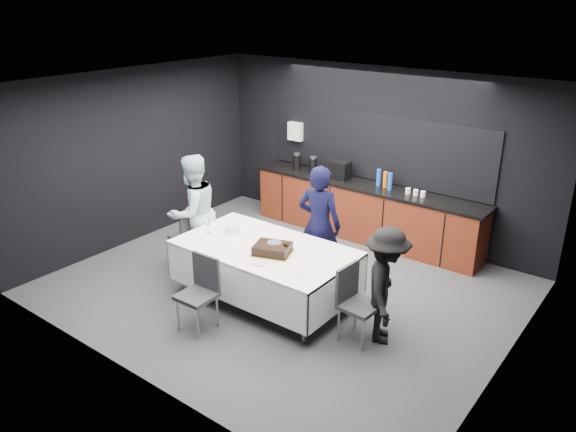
% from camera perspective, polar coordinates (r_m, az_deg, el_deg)
% --- Properties ---
extents(ground, '(6.00, 6.00, 0.00)m').
position_cam_1_polar(ground, '(7.95, -0.44, -7.26)').
color(ground, '#414146').
rests_on(ground, ground).
extents(room_shell, '(6.04, 5.04, 2.82)m').
position_cam_1_polar(room_shell, '(7.23, -0.48, 5.73)').
color(room_shell, white).
rests_on(room_shell, ground).
extents(kitchenette, '(4.10, 0.64, 2.05)m').
position_cam_1_polar(kitchenette, '(9.41, 7.75, 0.96)').
color(kitchenette, '#571D0D').
rests_on(kitchenette, ground).
extents(party_table, '(2.32, 1.32, 0.78)m').
position_cam_1_polar(party_table, '(7.37, -2.36, -4.10)').
color(party_table, '#99999E').
rests_on(party_table, ground).
extents(cake_assembly, '(0.58, 0.53, 0.16)m').
position_cam_1_polar(cake_assembly, '(7.11, -1.58, -3.35)').
color(cake_assembly, gold).
rests_on(cake_assembly, party_table).
extents(plate_stack, '(0.20, 0.20, 0.10)m').
position_cam_1_polar(plate_stack, '(7.75, -5.63, -1.33)').
color(plate_stack, white).
rests_on(plate_stack, party_table).
extents(loose_plate_near, '(0.20, 0.20, 0.01)m').
position_cam_1_polar(loose_plate_near, '(7.34, -6.24, -3.11)').
color(loose_plate_near, white).
rests_on(loose_plate_near, party_table).
extents(loose_plate_right_a, '(0.20, 0.20, 0.01)m').
position_cam_1_polar(loose_plate_right_a, '(6.95, 2.46, -4.47)').
color(loose_plate_right_a, white).
rests_on(loose_plate_right_a, party_table).
extents(loose_plate_right_b, '(0.21, 0.21, 0.01)m').
position_cam_1_polar(loose_plate_right_b, '(6.60, 0.86, -5.99)').
color(loose_plate_right_b, white).
rests_on(loose_plate_right_b, party_table).
extents(loose_plate_far, '(0.18, 0.18, 0.01)m').
position_cam_1_polar(loose_plate_far, '(7.44, -0.10, -2.62)').
color(loose_plate_far, white).
rests_on(loose_plate_far, party_table).
extents(fork_pile, '(0.19, 0.14, 0.03)m').
position_cam_1_polar(fork_pile, '(6.85, -2.95, -4.81)').
color(fork_pile, white).
rests_on(fork_pile, party_table).
extents(champagne_flute, '(0.06, 0.06, 0.22)m').
position_cam_1_polar(champagne_flute, '(7.72, -8.14, -0.66)').
color(champagne_flute, white).
rests_on(champagne_flute, party_table).
extents(chair_left, '(0.50, 0.50, 0.92)m').
position_cam_1_polar(chair_left, '(8.43, -10.00, -1.78)').
color(chair_left, '#2F2E33').
rests_on(chair_left, ground).
extents(chair_right, '(0.45, 0.45, 0.92)m').
position_cam_1_polar(chair_right, '(6.68, 6.76, -8.23)').
color(chair_right, '#2F2E33').
rests_on(chair_right, ground).
extents(chair_near, '(0.43, 0.43, 0.92)m').
position_cam_1_polar(chair_near, '(6.93, -8.86, -7.16)').
color(chair_near, '#2F2E33').
rests_on(chair_near, ground).
extents(person_center, '(0.70, 0.54, 1.72)m').
position_cam_1_polar(person_center, '(7.78, 3.18, -0.92)').
color(person_center, black).
rests_on(person_center, ground).
extents(person_left, '(0.74, 0.91, 1.73)m').
position_cam_1_polar(person_left, '(8.31, -9.61, 0.36)').
color(person_left, silver).
rests_on(person_left, ground).
extents(person_right, '(0.88, 1.06, 1.43)m').
position_cam_1_polar(person_right, '(6.61, 9.88, -6.99)').
color(person_right, black).
rests_on(person_right, ground).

